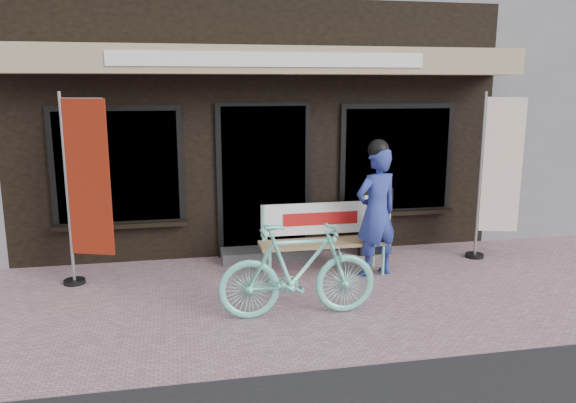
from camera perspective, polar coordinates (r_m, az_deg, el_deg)
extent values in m
plane|color=#A67F89|center=(6.45, 0.40, -10.47)|extent=(70.00, 70.00, 0.00)
cube|color=black|center=(10.93, -4.96, 8.40)|extent=(7.00, 6.00, 3.60)
cube|color=tan|center=(7.60, -2.17, 14.10)|extent=(7.00, 0.80, 0.35)
cube|color=white|center=(7.19, -1.63, 14.23)|extent=(4.00, 0.02, 0.18)
cube|color=black|center=(8.03, -2.45, 2.16)|extent=(1.20, 0.06, 2.10)
cube|color=black|center=(8.02, -2.44, 2.15)|extent=(1.35, 0.04, 2.20)
cube|color=black|center=(7.94, -16.90, 3.37)|extent=(1.60, 0.06, 1.50)
cube|color=black|center=(8.53, 10.96, 4.22)|extent=(1.60, 0.06, 1.50)
cube|color=black|center=(7.93, -16.91, 3.36)|extent=(1.75, 0.04, 1.65)
cube|color=black|center=(8.52, 10.99, 4.22)|extent=(1.75, 0.04, 1.65)
cube|color=black|center=(8.03, -16.60, -2.34)|extent=(1.80, 0.18, 0.06)
cube|color=black|center=(8.61, 10.90, -1.11)|extent=(1.80, 0.18, 0.06)
cube|color=#59595B|center=(8.05, -2.14, -5.32)|extent=(1.30, 0.45, 0.15)
cylinder|color=#6ED7C2|center=(7.08, -1.87, -6.72)|extent=(0.04, 0.04, 0.39)
cylinder|color=#6ED7C2|center=(7.43, -2.35, -5.81)|extent=(0.04, 0.04, 0.39)
cylinder|color=#6ED7C2|center=(7.46, 9.63, -5.91)|extent=(0.04, 0.04, 0.39)
cylinder|color=#6ED7C2|center=(7.79, 8.65, -5.09)|extent=(0.04, 0.04, 0.39)
cube|color=#937751|center=(7.34, 3.67, -4.22)|extent=(1.69, 0.42, 0.05)
cylinder|color=#6ED7C2|center=(7.30, -2.52, -2.38)|extent=(0.04, 0.04, 0.52)
cylinder|color=#6ED7C2|center=(7.68, 8.89, -1.81)|extent=(0.04, 0.04, 0.52)
cube|color=white|center=(7.46, 3.30, -1.71)|extent=(1.59, 0.04, 0.42)
cube|color=#B21414|center=(7.44, 3.34, -1.76)|extent=(1.01, 0.01, 0.17)
cylinder|color=#6ED7C2|center=(7.14, -2.51, -3.34)|extent=(0.04, 0.41, 0.04)
cylinder|color=#6ED7C2|center=(7.54, 9.56, -2.68)|extent=(0.04, 0.41, 0.04)
imported|color=navy|center=(7.29, 8.96, -1.08)|extent=(0.70, 0.57, 1.67)
sphere|color=black|center=(7.16, 9.17, 5.22)|extent=(0.34, 0.34, 0.27)
imported|color=#6ED7C2|center=(6.00, 1.01, -7.01)|extent=(1.71, 0.52, 1.02)
cylinder|color=gray|center=(7.29, -21.52, 1.02)|extent=(0.05, 0.05, 2.37)
cylinder|color=gray|center=(7.05, -20.29, 9.77)|extent=(0.51, 0.21, 0.03)
cube|color=maroon|center=(7.12, -19.60, 2.24)|extent=(0.52, 0.22, 1.88)
cylinder|color=black|center=(7.58, -20.86, -7.61)|extent=(0.33, 0.33, 0.05)
cylinder|color=gray|center=(8.31, 18.93, 2.39)|extent=(0.05, 0.05, 2.35)
cylinder|color=gray|center=(8.28, 21.26, 9.81)|extent=(0.52, 0.17, 0.03)
cube|color=beige|center=(8.36, 20.93, 3.42)|extent=(0.52, 0.18, 1.87)
cylinder|color=black|center=(8.56, 18.42, -5.22)|extent=(0.32, 0.32, 0.05)
cube|color=black|center=(8.25, 8.87, -2.04)|extent=(0.49, 0.12, 0.98)
cube|color=beige|center=(8.18, 9.05, -1.39)|extent=(0.41, 0.05, 0.60)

